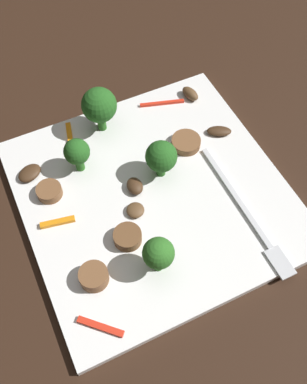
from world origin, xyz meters
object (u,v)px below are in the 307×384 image
Objects in this scene: broccoli_floret_3 at (77,152)px; sausage_slice_1 at (186,143)px; sausage_slice_2 at (49,191)px; pepper_strip_3 at (70,138)px; fork at (250,218)px; broccoli_floret_0 at (158,254)px; mushroom_3 at (190,94)px; pepper_strip_1 at (162,103)px; sausage_slice_3 at (94,276)px; mushroom_2 at (30,173)px; plate at (154,194)px; pepper_strip_2 at (100,327)px; mushroom_0 at (135,210)px; broccoli_floret_2 at (161,157)px; mushroom_1 at (219,131)px; sausage_slice_0 at (128,237)px; pepper_strip_0 at (58,222)px; mushroom_4 at (135,186)px.

broccoli_floret_3 is 1.32× the size of sausage_slice_1.
sausage_slice_2 reaches higher than pepper_strip_3.
fork is 0.23m from sausage_slice_2.
broccoli_floret_0 is 0.25m from mushroom_3.
sausage_slice_3 is at bearing -41.90° from pepper_strip_1.
broccoli_floret_3 reaches higher than mushroom_2.
plate is 0.14m from pepper_strip_1.
broccoli_floret_0 reaches higher than mushroom_2.
broccoli_floret_0 is 1.79× the size of sausage_slice_2.
sausage_slice_1 is 0.24m from pepper_strip_2.
sausage_slice_2 reaches higher than plate.
mushroom_0 is at bearing 13.34° from pepper_strip_3.
pepper_strip_2 is at bearing -14.60° from broccoli_floret_3.
broccoli_floret_2 is 2.54× the size of mushroom_0.
mushroom_3 is at bearing 172.01° from fork.
mushroom_1 is (-0.12, 0.03, 0.00)m from fork.
sausage_slice_0 is at bearing -62.05° from mushroom_1.
pepper_strip_1 is (-0.20, 0.10, -0.03)m from broccoli_floret_0.
mushroom_1 is 1.06× the size of mushroom_2.
mushroom_1 is (-0.11, 0.21, -0.00)m from sausage_slice_3.
sausage_slice_0 is 1.00× the size of mushroom_1.
sausage_slice_3 is at bearing -55.41° from sausage_slice_1.
sausage_slice_0 is 0.06m from sausage_slice_3.
mushroom_0 is 0.15m from mushroom_1.
fork is 3.83× the size of pepper_strip_2.
mushroom_1 is 0.80× the size of pepper_strip_0.
broccoli_floret_3 reaches higher than pepper_strip_0.
broccoli_floret_0 is 0.10m from mushroom_4.
mushroom_3 reaches higher than pepper_strip_3.
sausage_slice_3 is 0.08m from pepper_strip_0.
broccoli_floret_2 reaches higher than mushroom_3.
plate is 0.10m from broccoli_floret_0.
fork is at bearing 36.42° from pepper_strip_3.
sausage_slice_2 is at bearing -114.14° from plate.
broccoli_floret_2 is (-0.11, 0.05, -0.00)m from broccoli_floret_0.
fork is at bearing 75.41° from sausage_slice_0.
broccoli_floret_3 is 0.11m from sausage_slice_0.
broccoli_floret_2 reaches higher than mushroom_2.
mushroom_3 is at bearing 144.25° from broccoli_floret_0.
pepper_strip_0 and pepper_strip_2 have the same top height.
broccoli_floret_0 is 0.20m from mushroom_1.
broccoli_floret_3 is at bearing -119.92° from broccoli_floret_2.
fork is 3.09× the size of pepper_strip_1.
fork reaches higher than plate.
mushroom_4 reaches higher than fork.
broccoli_floret_2 reaches higher than pepper_strip_0.
pepper_strip_3 is at bearing 167.41° from pepper_strip_2.
broccoli_floret_2 is 1.70× the size of sausage_slice_3.
pepper_strip_0 is at bearing -129.89° from sausage_slice_0.
sausage_slice_3 is 0.98× the size of mushroom_1.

